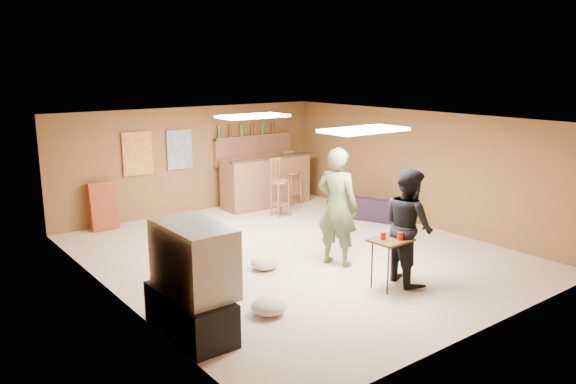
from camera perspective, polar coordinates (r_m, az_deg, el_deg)
ground at (r=9.32m, az=0.75°, el=-6.23°), size 7.00×7.00×0.00m
ceiling at (r=8.85m, az=0.79°, el=7.37°), size 6.00×7.00×0.02m
wall_back at (r=11.92m, az=-9.72°, el=3.24°), size 6.00×0.02×2.20m
wall_front at (r=6.72m, az=19.64°, el=-4.67°), size 6.00×0.02×2.20m
wall_left at (r=7.59m, az=-17.33°, el=-2.56°), size 0.02×7.00×2.20m
wall_right at (r=11.10m, az=13.04°, el=2.40°), size 0.02×7.00×2.20m
tv_stand at (r=6.67m, az=-9.91°, el=-12.04°), size 0.55×1.30×0.50m
dvd_box at (r=6.81m, az=-8.20°, el=-12.38°), size 0.35×0.50×0.08m
tv_body at (r=6.46m, az=-9.57°, el=-6.65°), size 0.60×1.10×0.80m
tv_screen at (r=6.60m, az=-7.19°, el=-6.15°), size 0.02×0.95×0.65m
bar_counter at (r=12.33m, az=-2.25°, el=1.12°), size 2.00×0.60×1.10m
bar_lip at (r=12.03m, az=-1.58°, el=3.50°), size 2.10×0.12×0.05m
bar_shelf at (r=12.54m, az=-3.48°, el=5.71°), size 2.00×0.18×0.05m
bar_backing at (r=12.60m, az=-3.52°, el=4.36°), size 2.00×0.14×0.60m
poster_left at (r=11.34m, az=-15.04°, el=3.79°), size 0.60×0.03×0.85m
poster_right at (r=11.71m, az=-10.97°, el=4.26°), size 0.55×0.03×0.80m
folding_chair_stack at (r=11.09m, az=-18.26°, el=-1.36°), size 0.50×0.26×0.91m
ceiling_panel_front at (r=7.74m, az=7.73°, el=6.27°), size 1.20×0.60×0.04m
ceiling_panel_back at (r=9.82m, az=-3.59°, el=7.70°), size 1.20×0.60×0.04m
person_olive at (r=8.59m, az=5.02°, el=-1.51°), size 0.65×0.78×1.84m
person_black at (r=8.06m, az=12.14°, el=-3.40°), size 0.83×0.95×1.65m
sofa at (r=11.51m, az=8.13°, el=-1.46°), size 1.21×1.70×0.46m
tray_table at (r=7.93m, az=10.32°, el=-7.16°), size 0.56×0.45×0.71m
cup_red_near at (r=7.78m, az=9.64°, el=-4.40°), size 0.08×0.08×0.10m
cup_red_far at (r=7.80m, az=11.32°, el=-4.40°), size 0.10×0.10×0.11m
cup_blue at (r=7.97m, az=10.81°, el=-3.96°), size 0.10×0.10×0.12m
bar_stool_left at (r=11.44m, az=-0.84°, el=0.68°), size 0.48×0.48×1.28m
bar_stool_right at (r=12.43m, az=0.45°, el=1.26°), size 0.44×0.44×1.11m
cushion_near_tv at (r=7.76m, az=-7.06°, el=-9.38°), size 0.57×0.57×0.23m
cushion_mid at (r=8.59m, az=-2.38°, el=-7.22°), size 0.48×0.48×0.19m
cushion_far at (r=7.12m, az=-1.97°, el=-11.52°), size 0.49×0.49×0.20m
bottle_row at (r=12.39m, az=-4.21°, el=6.33°), size 1.48×0.08×0.26m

